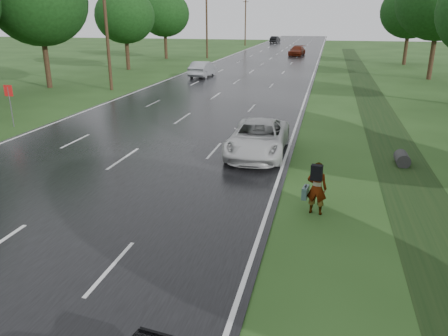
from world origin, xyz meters
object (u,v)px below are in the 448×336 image
road_sign (9,97)px  white_pickup (258,138)px  pedestrian (316,187)px  silver_sedan (203,69)px

road_sign → white_pickup: road_sign is taller
pedestrian → white_pickup: bearing=-55.8°
silver_sedan → pedestrian: bearing=113.9°
pedestrian → silver_sedan: (-12.21, 30.19, -0.06)m
pedestrian → white_pickup: pedestrian is taller
pedestrian → silver_sedan: bearing=-59.3°
white_pickup → silver_sedan: bearing=110.1°
pedestrian → silver_sedan: 32.57m
pedestrian → white_pickup: 6.19m
road_sign → white_pickup: size_ratio=0.44×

